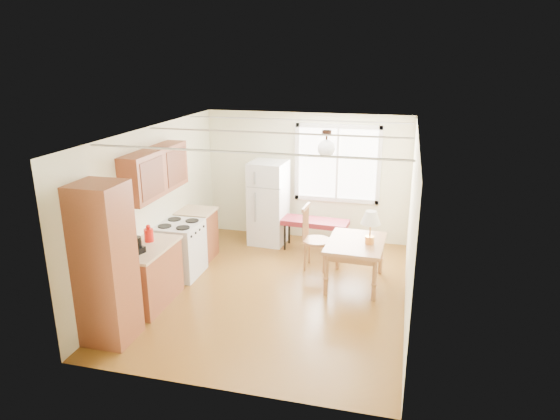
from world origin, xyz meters
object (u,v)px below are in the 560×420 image
(refrigerator, at_px, (268,203))
(chair, at_px, (311,233))
(bench, at_px, (315,223))
(dining_table, at_px, (356,248))

(refrigerator, distance_m, chair, 1.44)
(bench, height_order, dining_table, dining_table)
(dining_table, relative_size, chair, 1.08)
(refrigerator, distance_m, bench, 0.99)
(dining_table, xyz_separation_m, chair, (-0.81, 0.46, 0.02))
(chair, bearing_deg, dining_table, -26.58)
(dining_table, height_order, chair, chair)
(refrigerator, height_order, bench, refrigerator)
(refrigerator, height_order, chair, refrigerator)
(refrigerator, relative_size, dining_table, 1.35)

